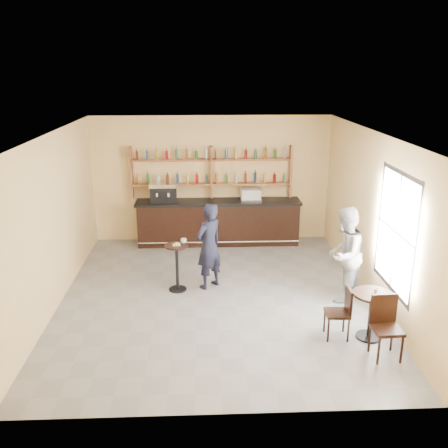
{
  "coord_description": "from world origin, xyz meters",
  "views": [
    {
      "loc": [
        -0.23,
        -8.96,
        4.35
      ],
      "look_at": [
        0.2,
        0.8,
        1.25
      ],
      "focal_mm": 40.0,
      "sensor_mm": 36.0,
      "label": 1
    }
  ],
  "objects_px": {
    "bar_counter": "(218,222)",
    "pastry_case": "(251,195)",
    "patron_second": "(344,254)",
    "man_main": "(209,246)",
    "pedestal_table": "(177,268)",
    "chair_south": "(387,329)",
    "chair_west": "(337,313)",
    "cafe_table": "(371,315)",
    "espresso_machine": "(163,192)"
  },
  "relations": [
    {
      "from": "cafe_table",
      "to": "pastry_case",
      "type": "bearing_deg",
      "value": 107.8
    },
    {
      "from": "bar_counter",
      "to": "pastry_case",
      "type": "height_order",
      "value": "pastry_case"
    },
    {
      "from": "bar_counter",
      "to": "man_main",
      "type": "distance_m",
      "value": 2.71
    },
    {
      "from": "chair_south",
      "to": "chair_west",
      "type": "bearing_deg",
      "value": 129.65
    },
    {
      "from": "bar_counter",
      "to": "pastry_case",
      "type": "xyz_separation_m",
      "value": [
        0.82,
        0.0,
        0.71
      ]
    },
    {
      "from": "espresso_machine",
      "to": "cafe_table",
      "type": "relative_size",
      "value": 0.8
    },
    {
      "from": "chair_west",
      "to": "chair_south",
      "type": "distance_m",
      "value": 0.89
    },
    {
      "from": "bar_counter",
      "to": "pedestal_table",
      "type": "height_order",
      "value": "bar_counter"
    },
    {
      "from": "pedestal_table",
      "to": "patron_second",
      "type": "distance_m",
      "value": 3.29
    },
    {
      "from": "patron_second",
      "to": "chair_west",
      "type": "bearing_deg",
      "value": 16.61
    },
    {
      "from": "bar_counter",
      "to": "chair_south",
      "type": "distance_m",
      "value": 5.93
    },
    {
      "from": "bar_counter",
      "to": "cafe_table",
      "type": "xyz_separation_m",
      "value": [
        2.36,
        -4.82,
        -0.15
      ]
    },
    {
      "from": "espresso_machine",
      "to": "patron_second",
      "type": "bearing_deg",
      "value": -46.67
    },
    {
      "from": "espresso_machine",
      "to": "pedestal_table",
      "type": "relative_size",
      "value": 0.67
    },
    {
      "from": "pedestal_table",
      "to": "chair_south",
      "type": "distance_m",
      "value": 4.24
    },
    {
      "from": "bar_counter",
      "to": "cafe_table",
      "type": "distance_m",
      "value": 5.37
    },
    {
      "from": "pastry_case",
      "to": "man_main",
      "type": "xyz_separation_m",
      "value": [
        -1.1,
        -2.67,
        -0.38
      ]
    },
    {
      "from": "chair_west",
      "to": "patron_second",
      "type": "height_order",
      "value": "patron_second"
    },
    {
      "from": "chair_west",
      "to": "cafe_table",
      "type": "bearing_deg",
      "value": 87.39
    },
    {
      "from": "pedestal_table",
      "to": "cafe_table",
      "type": "bearing_deg",
      "value": -31.5
    },
    {
      "from": "cafe_table",
      "to": "chair_west",
      "type": "xyz_separation_m",
      "value": [
        -0.55,
        0.05,
        0.04
      ]
    },
    {
      "from": "pedestal_table",
      "to": "chair_south",
      "type": "xyz_separation_m",
      "value": [
        3.34,
        -2.61,
        0.01
      ]
    },
    {
      "from": "bar_counter",
      "to": "man_main",
      "type": "height_order",
      "value": "man_main"
    },
    {
      "from": "bar_counter",
      "to": "man_main",
      "type": "xyz_separation_m",
      "value": [
        -0.28,
        -2.67,
        0.33
      ]
    },
    {
      "from": "bar_counter",
      "to": "man_main",
      "type": "bearing_deg",
      "value": -96.03
    },
    {
      "from": "man_main",
      "to": "chair_west",
      "type": "relative_size",
      "value": 1.99
    },
    {
      "from": "chair_west",
      "to": "bar_counter",
      "type": "bearing_deg",
      "value": -156.6
    },
    {
      "from": "cafe_table",
      "to": "chair_south",
      "type": "bearing_deg",
      "value": -85.24
    },
    {
      "from": "espresso_machine",
      "to": "chair_west",
      "type": "relative_size",
      "value": 0.74
    },
    {
      "from": "bar_counter",
      "to": "patron_second",
      "type": "xyz_separation_m",
      "value": [
        2.28,
        -3.35,
        0.37
      ]
    },
    {
      "from": "pastry_case",
      "to": "pedestal_table",
      "type": "height_order",
      "value": "pastry_case"
    },
    {
      "from": "pedestal_table",
      "to": "patron_second",
      "type": "bearing_deg",
      "value": -9.72
    },
    {
      "from": "pedestal_table",
      "to": "patron_second",
      "type": "relative_size",
      "value": 0.52
    },
    {
      "from": "espresso_machine",
      "to": "chair_west",
      "type": "xyz_separation_m",
      "value": [
        3.18,
        -4.77,
        -0.91
      ]
    },
    {
      "from": "patron_second",
      "to": "chair_south",
      "type": "bearing_deg",
      "value": 38.6
    },
    {
      "from": "bar_counter",
      "to": "patron_second",
      "type": "distance_m",
      "value": 4.07
    },
    {
      "from": "bar_counter",
      "to": "chair_west",
      "type": "bearing_deg",
      "value": -69.18
    },
    {
      "from": "espresso_machine",
      "to": "bar_counter",
      "type": "bearing_deg",
      "value": -4.13
    },
    {
      "from": "chair_west",
      "to": "pastry_case",
      "type": "bearing_deg",
      "value": -165.6
    },
    {
      "from": "espresso_machine",
      "to": "chair_south",
      "type": "bearing_deg",
      "value": -59.21
    },
    {
      "from": "pedestal_table",
      "to": "chair_west",
      "type": "bearing_deg",
      "value": -35.67
    },
    {
      "from": "cafe_table",
      "to": "chair_south",
      "type": "xyz_separation_m",
      "value": [
        0.05,
        -0.6,
        0.09
      ]
    },
    {
      "from": "chair_west",
      "to": "patron_second",
      "type": "bearing_deg",
      "value": 164.16
    },
    {
      "from": "espresso_machine",
      "to": "pedestal_table",
      "type": "xyz_separation_m",
      "value": [
        0.45,
        -2.8,
        -0.87
      ]
    },
    {
      "from": "man_main",
      "to": "cafe_table",
      "type": "bearing_deg",
      "value": 97.71
    },
    {
      "from": "man_main",
      "to": "cafe_table",
      "type": "distance_m",
      "value": 3.44
    },
    {
      "from": "man_main",
      "to": "cafe_table",
      "type": "height_order",
      "value": "man_main"
    },
    {
      "from": "pastry_case",
      "to": "man_main",
      "type": "bearing_deg",
      "value": -108.27
    },
    {
      "from": "pastry_case",
      "to": "pedestal_table",
      "type": "bearing_deg",
      "value": -117.77
    },
    {
      "from": "espresso_machine",
      "to": "patron_second",
      "type": "height_order",
      "value": "patron_second"
    }
  ]
}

